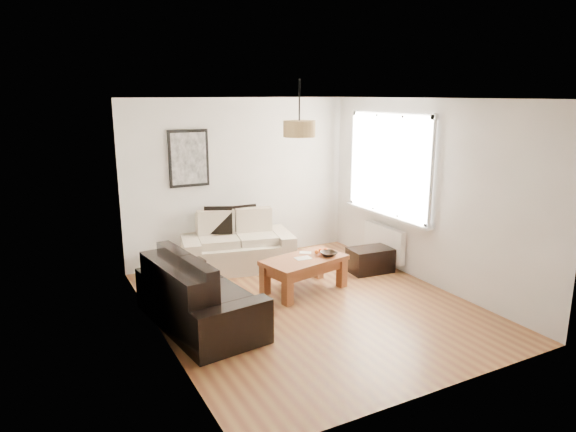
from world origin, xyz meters
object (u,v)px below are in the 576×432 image
ottoman (370,260)px  loveseat_cream (237,242)px  sofa_leather (199,292)px  coffee_table (304,274)px

ottoman → loveseat_cream: bearing=146.9°
sofa_leather → coffee_table: 1.65m
loveseat_cream → ottoman: bearing=-21.5°
loveseat_cream → sofa_leather: loveseat_cream is taller
sofa_leather → ottoman: bearing=-86.8°
loveseat_cream → ottoman: (1.72, -1.12, -0.23)m
loveseat_cream → coffee_table: 1.40m
sofa_leather → coffee_table: sofa_leather is taller
coffee_table → ottoman: bearing=8.6°
loveseat_cream → coffee_table: (0.45, -1.32, -0.18)m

